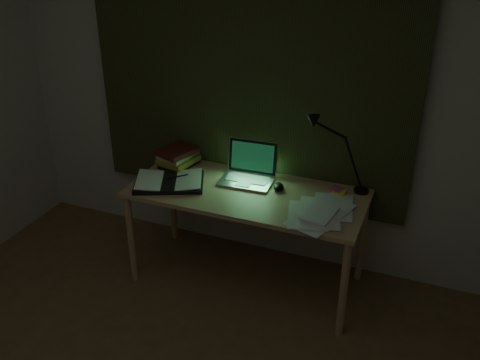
% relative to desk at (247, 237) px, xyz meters
% --- Properties ---
extents(wall_back, '(3.50, 0.00, 2.50)m').
position_rel_desk_xyz_m(wall_back, '(-0.14, 0.41, 0.91)').
color(wall_back, beige).
rests_on(wall_back, ground).
extents(curtain, '(2.20, 0.06, 2.00)m').
position_rel_desk_xyz_m(curtain, '(-0.14, 0.37, 1.11)').
color(curtain, '#262D16').
rests_on(curtain, wall_back).
extents(desk, '(1.50, 0.65, 0.68)m').
position_rel_desk_xyz_m(desk, '(0.00, 0.00, 0.00)').
color(desk, tan).
rests_on(desk, floor).
extents(laptop, '(0.36, 0.40, 0.24)m').
position_rel_desk_xyz_m(laptop, '(-0.05, 0.12, 0.46)').
color(laptop, silver).
rests_on(laptop, desk).
extents(open_textbook, '(0.53, 0.46, 0.04)m').
position_rel_desk_xyz_m(open_textbook, '(-0.51, -0.09, 0.36)').
color(open_textbook, white).
rests_on(open_textbook, desk).
extents(book_stack, '(0.25, 0.29, 0.13)m').
position_rel_desk_xyz_m(book_stack, '(-0.59, 0.18, 0.41)').
color(book_stack, white).
rests_on(book_stack, desk).
extents(loose_papers, '(0.44, 0.46, 0.02)m').
position_rel_desk_xyz_m(loose_papers, '(0.44, -0.11, 0.35)').
color(loose_papers, white).
rests_on(loose_papers, desk).
extents(mouse, '(0.09, 0.12, 0.04)m').
position_rel_desk_xyz_m(mouse, '(0.18, 0.10, 0.36)').
color(mouse, black).
rests_on(mouse, desk).
extents(sticky_yellow, '(0.08, 0.08, 0.02)m').
position_rel_desk_xyz_m(sticky_yellow, '(0.55, 0.20, 0.35)').
color(sticky_yellow, yellow).
rests_on(sticky_yellow, desk).
extents(sticky_pink, '(0.11, 0.11, 0.02)m').
position_rel_desk_xyz_m(sticky_pink, '(0.53, 0.22, 0.35)').
color(sticky_pink, '#C34C7D').
rests_on(sticky_pink, desk).
extents(desk_lamp, '(0.37, 0.30, 0.50)m').
position_rel_desk_xyz_m(desk_lamp, '(0.67, 0.26, 0.59)').
color(desk_lamp, black).
rests_on(desk_lamp, desk).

